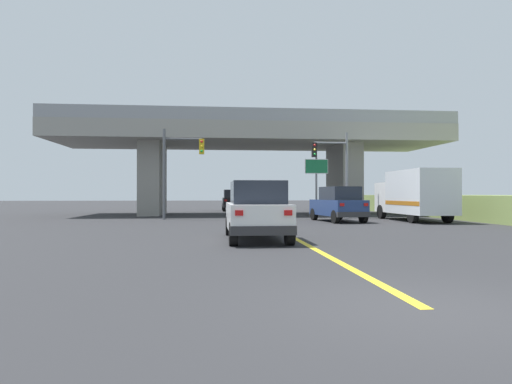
{
  "coord_description": "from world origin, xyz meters",
  "views": [
    {
      "loc": [
        -2.92,
        -5.84,
        1.58
      ],
      "look_at": [
        -0.33,
        21.02,
        1.72
      ],
      "focal_mm": 31.28,
      "sensor_mm": 36.0,
      "label": 1
    }
  ],
  "objects_px": {
    "sedan_oncoming": "(232,200)",
    "traffic_signal_nearside": "(336,164)",
    "suv_lead": "(256,211)",
    "box_truck": "(414,194)",
    "suv_crossing": "(338,204)",
    "highway_sign": "(316,172)",
    "traffic_signal_farside": "(177,162)",
    "semi_truck_distant": "(246,195)"
  },
  "relations": [
    {
      "from": "suv_crossing",
      "to": "highway_sign",
      "type": "xyz_separation_m",
      "value": [
        0.31,
        6.74,
        2.18
      ]
    },
    {
      "from": "box_truck",
      "to": "sedan_oncoming",
      "type": "relative_size",
      "value": 1.43
    },
    {
      "from": "traffic_signal_nearside",
      "to": "highway_sign",
      "type": "distance_m",
      "value": 3.05
    },
    {
      "from": "sedan_oncoming",
      "to": "highway_sign",
      "type": "distance_m",
      "value": 12.41
    },
    {
      "from": "semi_truck_distant",
      "to": "highway_sign",
      "type": "bearing_deg",
      "value": -79.69
    },
    {
      "from": "suv_lead",
      "to": "box_truck",
      "type": "xyz_separation_m",
      "value": [
        10.41,
        10.05,
        0.56
      ]
    },
    {
      "from": "box_truck",
      "to": "traffic_signal_nearside",
      "type": "distance_m",
      "value": 5.61
    },
    {
      "from": "traffic_signal_farside",
      "to": "highway_sign",
      "type": "xyz_separation_m",
      "value": [
        9.77,
        3.66,
        -0.42
      ]
    },
    {
      "from": "traffic_signal_farside",
      "to": "sedan_oncoming",
      "type": "bearing_deg",
      "value": 74.24
    },
    {
      "from": "traffic_signal_farside",
      "to": "semi_truck_distant",
      "type": "distance_m",
      "value": 24.91
    },
    {
      "from": "suv_lead",
      "to": "box_truck",
      "type": "bearing_deg",
      "value": 44.01
    },
    {
      "from": "traffic_signal_farside",
      "to": "semi_truck_distant",
      "type": "xyz_separation_m",
      "value": [
        6.05,
        24.07,
        -2.05
      ]
    },
    {
      "from": "sedan_oncoming",
      "to": "highway_sign",
      "type": "bearing_deg",
      "value": -62.27
    },
    {
      "from": "suv_crossing",
      "to": "highway_sign",
      "type": "bearing_deg",
      "value": 79.87
    },
    {
      "from": "traffic_signal_nearside",
      "to": "sedan_oncoming",
      "type": "bearing_deg",
      "value": 114.49
    },
    {
      "from": "box_truck",
      "to": "highway_sign",
      "type": "relative_size",
      "value": 1.55
    },
    {
      "from": "sedan_oncoming",
      "to": "traffic_signal_nearside",
      "type": "relative_size",
      "value": 0.82
    },
    {
      "from": "suv_crossing",
      "to": "sedan_oncoming",
      "type": "distance_m",
      "value": 18.36
    },
    {
      "from": "suv_lead",
      "to": "traffic_signal_farside",
      "type": "bearing_deg",
      "value": 106.03
    },
    {
      "from": "suv_crossing",
      "to": "semi_truck_distant",
      "type": "bearing_deg",
      "value": 89.66
    },
    {
      "from": "traffic_signal_farside",
      "to": "semi_truck_distant",
      "type": "bearing_deg",
      "value": 75.89
    },
    {
      "from": "sedan_oncoming",
      "to": "traffic_signal_farside",
      "type": "distance_m",
      "value": 15.26
    },
    {
      "from": "suv_lead",
      "to": "highway_sign",
      "type": "relative_size",
      "value": 1.1
    },
    {
      "from": "suv_crossing",
      "to": "box_truck",
      "type": "relative_size",
      "value": 0.69
    },
    {
      "from": "suv_crossing",
      "to": "box_truck",
      "type": "bearing_deg",
      "value": -5.63
    },
    {
      "from": "box_truck",
      "to": "semi_truck_distant",
      "type": "relative_size",
      "value": 0.96
    },
    {
      "from": "sedan_oncoming",
      "to": "box_truck",
      "type": "bearing_deg",
      "value": -59.99
    },
    {
      "from": "box_truck",
      "to": "suv_crossing",
      "type": "bearing_deg",
      "value": -178.15
    },
    {
      "from": "suv_crossing",
      "to": "highway_sign",
      "type": "distance_m",
      "value": 7.09
    },
    {
      "from": "sedan_oncoming",
      "to": "suv_crossing",
      "type": "bearing_deg",
      "value": -72.98
    },
    {
      "from": "box_truck",
      "to": "sedan_oncoming",
      "type": "xyz_separation_m",
      "value": [
        -10.05,
        17.4,
        -0.56
      ]
    },
    {
      "from": "suv_lead",
      "to": "traffic_signal_nearside",
      "type": "height_order",
      "value": "traffic_signal_nearside"
    },
    {
      "from": "suv_lead",
      "to": "semi_truck_distant",
      "type": "xyz_separation_m",
      "value": [
        2.32,
        37.06,
        0.54
      ]
    },
    {
      "from": "sedan_oncoming",
      "to": "traffic_signal_nearside",
      "type": "xyz_separation_m",
      "value": [
        6.28,
        -13.78,
        2.57
      ]
    },
    {
      "from": "box_truck",
      "to": "traffic_signal_nearside",
      "type": "relative_size",
      "value": 1.17
    },
    {
      "from": "sedan_oncoming",
      "to": "semi_truck_distant",
      "type": "relative_size",
      "value": 0.67
    },
    {
      "from": "suv_lead",
      "to": "traffic_signal_nearside",
      "type": "distance_m",
      "value": 15.41
    },
    {
      "from": "suv_lead",
      "to": "highway_sign",
      "type": "distance_m",
      "value": 17.84
    },
    {
      "from": "semi_truck_distant",
      "to": "suv_crossing",
      "type": "bearing_deg",
      "value": -82.86
    },
    {
      "from": "sedan_oncoming",
      "to": "highway_sign",
      "type": "xyz_separation_m",
      "value": [
        5.68,
        -10.81,
        2.17
      ]
    },
    {
      "from": "highway_sign",
      "to": "semi_truck_distant",
      "type": "bearing_deg",
      "value": 100.31
    },
    {
      "from": "suv_crossing",
      "to": "traffic_signal_farside",
      "type": "relative_size",
      "value": 0.82
    }
  ]
}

